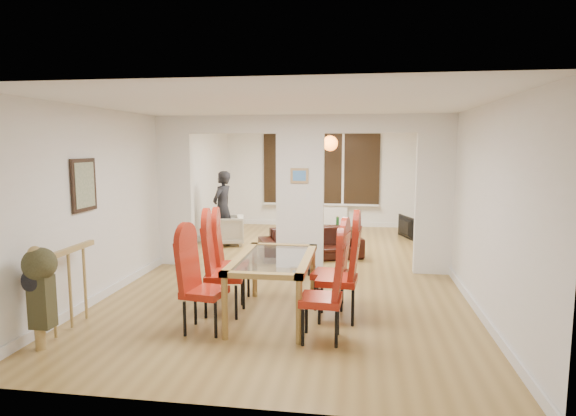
% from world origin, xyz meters
% --- Properties ---
extents(floor, '(5.00, 9.00, 0.01)m').
position_xyz_m(floor, '(0.00, 0.00, 0.00)').
color(floor, olive).
rests_on(floor, ground).
extents(room_walls, '(5.00, 9.00, 2.60)m').
position_xyz_m(room_walls, '(0.00, 0.00, 1.30)').
color(room_walls, silver).
rests_on(room_walls, floor).
extents(divider_wall, '(5.00, 0.18, 2.60)m').
position_xyz_m(divider_wall, '(0.00, 0.00, 1.30)').
color(divider_wall, white).
rests_on(divider_wall, floor).
extents(bay_window_blinds, '(3.00, 0.08, 1.80)m').
position_xyz_m(bay_window_blinds, '(0.00, 4.44, 1.50)').
color(bay_window_blinds, black).
rests_on(bay_window_blinds, room_walls).
extents(radiator, '(1.40, 0.08, 0.50)m').
position_xyz_m(radiator, '(0.00, 4.40, 0.30)').
color(radiator, white).
rests_on(radiator, floor).
extents(pendant_light, '(0.36, 0.36, 0.36)m').
position_xyz_m(pendant_light, '(0.30, 3.30, 2.15)').
color(pendant_light, orange).
rests_on(pendant_light, room_walls).
extents(stair_newel, '(0.40, 1.20, 1.10)m').
position_xyz_m(stair_newel, '(-2.25, -3.20, 0.55)').
color(stair_newel, '#A2854A').
rests_on(stair_newel, floor).
extents(wall_poster, '(0.04, 0.52, 0.67)m').
position_xyz_m(wall_poster, '(-2.47, -2.40, 1.60)').
color(wall_poster, gray).
rests_on(wall_poster, room_walls).
extents(pillar_photo, '(0.30, 0.03, 0.25)m').
position_xyz_m(pillar_photo, '(0.00, -0.10, 1.60)').
color(pillar_photo, '#4C8CD8').
rests_on(pillar_photo, divider_wall).
extents(dining_table, '(0.91, 1.62, 0.76)m').
position_xyz_m(dining_table, '(-0.03, -2.41, 0.38)').
color(dining_table, olive).
rests_on(dining_table, floor).
extents(dining_chair_la, '(0.50, 0.50, 1.08)m').
position_xyz_m(dining_chair_la, '(-0.72, -2.98, 0.54)').
color(dining_chair_la, maroon).
rests_on(dining_chair_la, floor).
extents(dining_chair_lb, '(0.53, 0.53, 1.16)m').
position_xyz_m(dining_chair_lb, '(-0.65, -2.38, 0.58)').
color(dining_chair_lb, maroon).
rests_on(dining_chair_lb, floor).
extents(dining_chair_lc, '(0.51, 0.51, 1.11)m').
position_xyz_m(dining_chair_lc, '(-0.70, -1.86, 0.56)').
color(dining_chair_lc, maroon).
rests_on(dining_chair_lc, floor).
extents(dining_chair_ra, '(0.45, 0.45, 1.08)m').
position_xyz_m(dining_chair_ra, '(0.60, -3.04, 0.54)').
color(dining_chair_ra, maroon).
rests_on(dining_chair_ra, floor).
extents(dining_chair_rb, '(0.50, 0.50, 1.17)m').
position_xyz_m(dining_chair_rb, '(0.74, -2.39, 0.59)').
color(dining_chair_rb, maroon).
rests_on(dining_chair_rb, floor).
extents(dining_chair_rc, '(0.48, 0.48, 1.03)m').
position_xyz_m(dining_chair_rc, '(0.62, -1.93, 0.52)').
color(dining_chair_rc, maroon).
rests_on(dining_chair_rc, floor).
extents(sofa, '(2.03, 1.36, 0.55)m').
position_xyz_m(sofa, '(0.11, 0.78, 0.28)').
color(sofa, black).
rests_on(sofa, floor).
extents(armchair, '(0.81, 0.83, 0.63)m').
position_xyz_m(armchair, '(-1.77, 1.74, 0.31)').
color(armchair, '#BBB49E').
rests_on(armchair, floor).
extents(person, '(0.65, 0.51, 1.56)m').
position_xyz_m(person, '(-1.91, 1.88, 0.78)').
color(person, black).
rests_on(person, floor).
extents(television, '(0.85, 0.39, 0.50)m').
position_xyz_m(television, '(2.00, 3.04, 0.25)').
color(television, black).
rests_on(television, floor).
extents(coffee_table, '(1.12, 0.62, 0.25)m').
position_xyz_m(coffee_table, '(0.35, 2.70, 0.12)').
color(coffee_table, black).
rests_on(coffee_table, floor).
extents(bottle, '(0.07, 0.07, 0.27)m').
position_xyz_m(bottle, '(0.52, 2.71, 0.38)').
color(bottle, '#143F19').
rests_on(bottle, coffee_table).
extents(bowl, '(0.20, 0.20, 0.05)m').
position_xyz_m(bowl, '(0.27, 2.79, 0.27)').
color(bowl, black).
rests_on(bowl, coffee_table).
extents(shoes, '(0.25, 0.27, 0.11)m').
position_xyz_m(shoes, '(0.17, -0.34, 0.05)').
color(shoes, black).
rests_on(shoes, floor).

